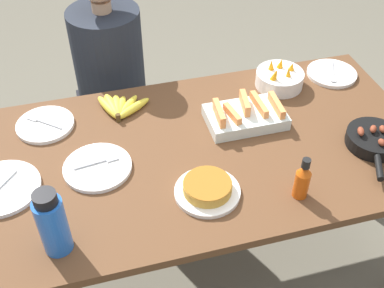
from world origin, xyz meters
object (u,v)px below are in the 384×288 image
object	(u,v)px
frittata_plate_center	(207,189)
hot_sauce_bottle	(302,180)
empty_plate_far_right	(332,73)
person_figure	(114,100)
skillet	(374,140)
melon_tray	(245,115)
empty_plate_near_front	(45,125)
banana_bunch	(119,107)
water_bottle	(52,223)
empty_plate_mid_edge	(98,167)
empty_plate_far_left	(2,188)
fruit_bowl_mango	(279,78)

from	to	relation	value
frittata_plate_center	hot_sauce_bottle	size ratio (longest dim) A/B	1.36
empty_plate_far_right	person_figure	distance (m)	1.07
empty_plate_far_right	hot_sauce_bottle	xyz separation A→B (m)	(-0.45, -0.64, 0.07)
empty_plate_far_right	skillet	bearing A→B (deg)	-98.79
melon_tray	hot_sauce_bottle	world-z (taller)	hot_sauce_bottle
hot_sauce_bottle	person_figure	xyz separation A→B (m)	(-0.52, 1.02, -0.31)
empty_plate_near_front	empty_plate_far_right	bearing A→B (deg)	1.33
banana_bunch	person_figure	bearing A→B (deg)	88.44
frittata_plate_center	water_bottle	size ratio (longest dim) A/B	0.94
empty_plate_mid_edge	empty_plate_far_right	bearing A→B (deg)	16.46
empty_plate_mid_edge	person_figure	xyz separation A→B (m)	(0.14, 0.71, -0.24)
empty_plate_near_front	frittata_plate_center	bearing A→B (deg)	-44.67
empty_plate_mid_edge	melon_tray	bearing A→B (deg)	10.58
empty_plate_near_front	empty_plate_far_left	xyz separation A→B (m)	(-0.16, -0.31, -0.00)
empty_plate_far_left	melon_tray	bearing A→B (deg)	7.85
empty_plate_far_left	fruit_bowl_mango	distance (m)	1.22
empty_plate_far_left	person_figure	world-z (taller)	person_figure
empty_plate_far_left	empty_plate_mid_edge	size ratio (longest dim) A/B	1.07
banana_bunch	person_figure	size ratio (longest dim) A/B	0.19
skillet	fruit_bowl_mango	world-z (taller)	fruit_bowl_mango
banana_bunch	empty_plate_far_right	xyz separation A→B (m)	(0.98, 0.01, -0.01)
skillet	empty_plate_far_right	size ratio (longest dim) A/B	1.40
banana_bunch	hot_sauce_bottle	xyz separation A→B (m)	(0.53, -0.63, 0.05)
skillet	person_figure	world-z (taller)	person_figure
empty_plate_mid_edge	empty_plate_far_left	bearing A→B (deg)	-177.24
banana_bunch	frittata_plate_center	world-z (taller)	frittata_plate_center
banana_bunch	empty_plate_mid_edge	size ratio (longest dim) A/B	0.93
fruit_bowl_mango	skillet	bearing A→B (deg)	-67.41
frittata_plate_center	fruit_bowl_mango	bearing A→B (deg)	47.47
empty_plate_far_right	hot_sauce_bottle	bearing A→B (deg)	-125.39
melon_tray	water_bottle	bearing A→B (deg)	-150.98
skillet	frittata_plate_center	xyz separation A→B (m)	(-0.68, -0.07, -0.00)
banana_bunch	skillet	world-z (taller)	skillet
frittata_plate_center	empty_plate_mid_edge	distance (m)	0.41
skillet	water_bottle	xyz separation A→B (m)	(-1.19, -0.16, 0.09)
empty_plate_far_right	empty_plate_mid_edge	world-z (taller)	same
banana_bunch	water_bottle	xyz separation A→B (m)	(-0.29, -0.63, 0.10)
banana_bunch	empty_plate_near_front	world-z (taller)	banana_bunch
frittata_plate_center	fruit_bowl_mango	size ratio (longest dim) A/B	1.10
empty_plate_far_left	empty_plate_mid_edge	xyz separation A→B (m)	(0.33, 0.02, 0.00)
frittata_plate_center	empty_plate_far_left	distance (m)	0.71
skillet	frittata_plate_center	bearing A→B (deg)	-58.27
empty_plate_near_front	water_bottle	size ratio (longest dim) A/B	0.94
empty_plate_near_front	empty_plate_mid_edge	bearing A→B (deg)	-59.85
frittata_plate_center	hot_sauce_bottle	bearing A→B (deg)	-16.37
melon_tray	empty_plate_far_right	bearing A→B (deg)	23.21
frittata_plate_center	water_bottle	xyz separation A→B (m)	(-0.51, -0.09, 0.09)
frittata_plate_center	empty_plate_near_front	bearing A→B (deg)	135.33
empty_plate_far_left	empty_plate_far_right	world-z (taller)	same
fruit_bowl_mango	water_bottle	world-z (taller)	water_bottle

